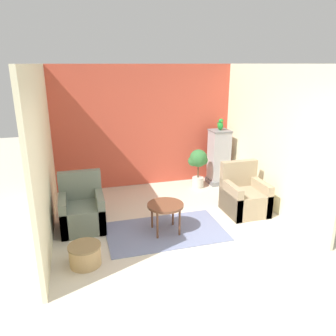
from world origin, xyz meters
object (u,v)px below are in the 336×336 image
coffee_table (165,207)px  wicker_basket (85,254)px  potted_plant (198,163)px  parrot (220,125)px  armchair_left (82,211)px  armchair_right (244,197)px  birdcage (219,158)px

coffee_table → wicker_basket: coffee_table is taller
potted_plant → wicker_basket: potted_plant is taller
parrot → potted_plant: parrot is taller
armchair_left → armchair_right: 2.96m
birdcage → armchair_right: bearing=-97.0°
parrot → wicker_basket: 4.24m
birdcage → potted_plant: 0.58m
potted_plant → parrot: bearing=13.3°
coffee_table → birdcage: bearing=46.6°
coffee_table → armchair_right: 1.68m
birdcage → wicker_basket: 4.08m
birdcage → coffee_table: bearing=-133.4°
parrot → armchair_right: bearing=-96.9°
armchair_right → potted_plant: size_ratio=1.06×
armchair_left → potted_plant: 2.89m
potted_plant → armchair_left: bearing=-154.2°
armchair_left → wicker_basket: size_ratio=2.05×
armchair_right → parrot: bearing=83.1°
armchair_right → potted_plant: bearing=104.0°
wicker_basket → parrot: bearing=38.6°
armchair_left → potted_plant: size_ratio=1.06×
armchair_right → wicker_basket: (-2.97, -0.93, -0.14)m
armchair_right → parrot: size_ratio=3.53×
coffee_table → parrot: 2.83m
coffee_table → armchair_left: armchair_left is taller
potted_plant → armchair_right: bearing=-76.0°
birdcage → wicker_basket: birdcage is taller
coffee_table → armchair_right: armchair_right is taller
potted_plant → wicker_basket: (-2.61, -2.40, -0.42)m
parrot → wicker_basket: size_ratio=0.58×
armchair_left → armchair_right: bearing=-4.2°
armchair_left → birdcage: bearing=23.6°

